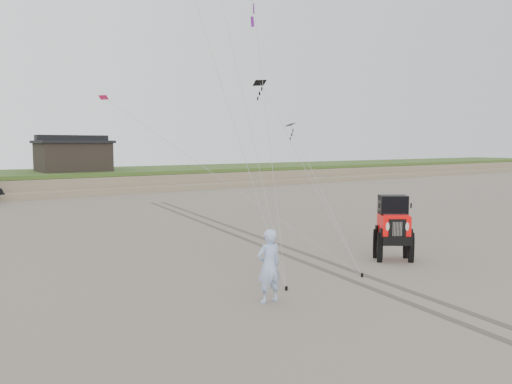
% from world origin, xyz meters
% --- Properties ---
extents(ground, '(160.00, 160.00, 0.00)m').
position_xyz_m(ground, '(0.00, 0.00, 0.00)').
color(ground, '#6B6054').
rests_on(ground, ground).
extents(dune_ridge, '(160.00, 14.25, 1.73)m').
position_xyz_m(dune_ridge, '(0.00, 37.50, 0.82)').
color(dune_ridge, '#7A6B54').
rests_on(dune_ridge, ground).
extents(cabin, '(6.40, 5.40, 3.35)m').
position_xyz_m(cabin, '(2.00, 37.00, 3.24)').
color(cabin, black).
rests_on(cabin, dune_ridge).
extents(jeep, '(4.78, 5.41, 1.90)m').
position_xyz_m(jeep, '(3.68, 0.90, 0.95)').
color(jeep, '#FF0B0A').
rests_on(jeep, ground).
extents(man, '(0.74, 0.51, 1.98)m').
position_xyz_m(man, '(-2.91, -0.40, 0.99)').
color(man, '#8397CB').
rests_on(man, ground).
extents(kite_flock, '(7.82, 5.82, 8.00)m').
position_xyz_m(kite_flock, '(2.19, 8.96, 10.55)').
color(kite_flock, black).
rests_on(kite_flock, ground).
extents(stake_main, '(0.08, 0.08, 0.12)m').
position_xyz_m(stake_main, '(-1.85, 0.18, 0.06)').
color(stake_main, black).
rests_on(stake_main, ground).
extents(stake_aux, '(0.08, 0.08, 0.12)m').
position_xyz_m(stake_aux, '(1.06, -0.05, 0.06)').
color(stake_aux, black).
rests_on(stake_aux, ground).
extents(tire_tracks, '(5.22, 29.74, 0.01)m').
position_xyz_m(tire_tracks, '(2.00, 8.00, 0.00)').
color(tire_tracks, '#4C443D').
rests_on(tire_tracks, ground).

